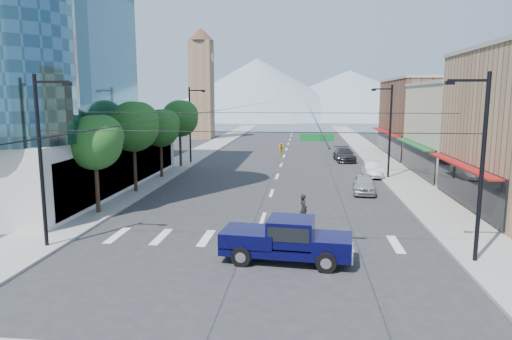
% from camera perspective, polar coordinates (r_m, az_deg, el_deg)
% --- Properties ---
extents(ground, '(160.00, 160.00, 0.00)m').
position_cam_1_polar(ground, '(24.24, -0.41, -9.81)').
color(ground, '#28282B').
rests_on(ground, ground).
extents(sidewalk_left, '(4.00, 120.00, 0.15)m').
position_cam_1_polar(sidewalk_left, '(64.92, -7.04, 2.18)').
color(sidewalk_left, gray).
rests_on(sidewalk_left, ground).
extents(sidewalk_right, '(4.00, 120.00, 0.15)m').
position_cam_1_polar(sidewalk_right, '(63.97, 14.42, 1.85)').
color(sidewalk_right, gray).
rests_on(sidewalk_right, ground).
extents(shop_mid, '(12.00, 14.00, 9.00)m').
position_cam_1_polar(shop_mid, '(50.05, 26.43, 4.33)').
color(shop_mid, tan).
rests_on(shop_mid, ground).
extents(shop_far, '(12.00, 18.00, 10.00)m').
position_cam_1_polar(shop_far, '(65.23, 21.60, 5.98)').
color(shop_far, brown).
rests_on(shop_far, ground).
extents(clock_tower, '(4.80, 4.80, 20.40)m').
position_cam_1_polar(clock_tower, '(86.95, -6.82, 10.91)').
color(clock_tower, '#8C6B4C').
rests_on(clock_tower, ground).
extents(mountain_left, '(80.00, 80.00, 22.00)m').
position_cam_1_polar(mountain_left, '(173.70, 0.17, 10.18)').
color(mountain_left, gray).
rests_on(mountain_left, ground).
extents(mountain_right, '(90.00, 90.00, 18.00)m').
position_cam_1_polar(mountain_right, '(183.62, 11.57, 9.32)').
color(mountain_right, gray).
rests_on(mountain_right, ground).
extents(tree_near, '(3.65, 3.64, 6.71)m').
position_cam_1_polar(tree_near, '(32.07, -19.24, 3.48)').
color(tree_near, black).
rests_on(tree_near, ground).
extents(tree_midnear, '(4.09, 4.09, 7.52)m').
position_cam_1_polar(tree_midnear, '(38.45, -14.87, 5.44)').
color(tree_midnear, black).
rests_on(tree_midnear, ground).
extents(tree_midfar, '(3.65, 3.64, 6.71)m').
position_cam_1_polar(tree_midfar, '(45.09, -11.68, 5.29)').
color(tree_midfar, black).
rests_on(tree_midfar, ground).
extents(tree_far, '(4.09, 4.09, 7.52)m').
position_cam_1_polar(tree_far, '(51.76, -9.36, 6.50)').
color(tree_far, black).
rests_on(tree_far, ground).
extents(signal_rig, '(21.80, 0.20, 9.00)m').
position_cam_1_polar(signal_rig, '(22.15, -0.22, 0.76)').
color(signal_rig, black).
rests_on(signal_rig, ground).
extents(lamp_pole_nw, '(2.00, 0.25, 9.00)m').
position_cam_1_polar(lamp_pole_nw, '(54.50, -8.13, 5.97)').
color(lamp_pole_nw, black).
rests_on(lamp_pole_nw, ground).
extents(lamp_pole_ne, '(2.00, 0.25, 9.00)m').
position_cam_1_polar(lamp_pole_ne, '(45.61, 16.27, 5.10)').
color(lamp_pole_ne, black).
rests_on(lamp_pole_ne, ground).
extents(pickup_truck, '(6.51, 2.93, 2.14)m').
position_cam_1_polar(pickup_truck, '(22.21, 3.73, -8.59)').
color(pickup_truck, '#070737').
rests_on(pickup_truck, ground).
extents(pedestrian, '(0.70, 0.82, 1.91)m').
position_cam_1_polar(pedestrian, '(28.63, 5.94, -4.89)').
color(pedestrian, black).
rests_on(pedestrian, ground).
extents(parked_car_near, '(2.21, 4.63, 1.53)m').
position_cam_1_polar(parked_car_near, '(38.64, 13.37, -1.71)').
color(parked_car_near, '#AFAFB4').
rests_on(parked_car_near, ground).
extents(parked_car_mid, '(1.65, 4.60, 1.51)m').
position_cam_1_polar(parked_car_mid, '(46.74, 14.32, 0.10)').
color(parked_car_mid, silver).
rests_on(parked_car_mid, ground).
extents(parked_car_far, '(2.70, 5.75, 1.62)m').
position_cam_1_polar(parked_car_far, '(57.38, 10.97, 1.91)').
color(parked_car_far, '#2C2B2E').
rests_on(parked_car_far, ground).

